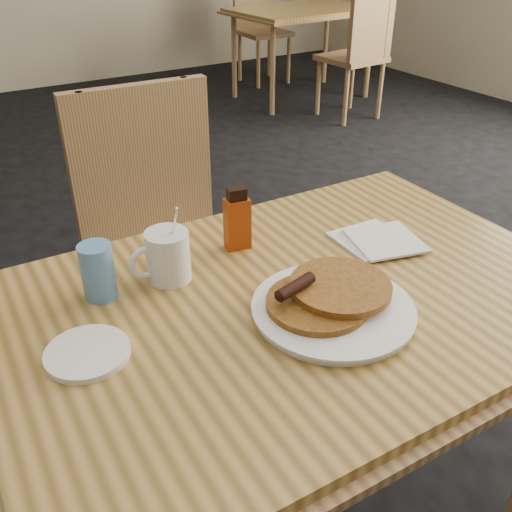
% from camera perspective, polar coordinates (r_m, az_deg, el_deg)
% --- Properties ---
extents(main_table, '(1.27, 0.87, 0.75)m').
position_cam_1_polar(main_table, '(1.20, 3.89, -5.37)').
color(main_table, '#B0833E').
rests_on(main_table, floor).
extents(neighbor_table, '(1.25, 0.88, 0.75)m').
position_cam_1_polar(neighbor_table, '(5.25, 4.75, 23.04)').
color(neighbor_table, '#B0833E').
rests_on(neighbor_table, floor).
extents(chair_main_far, '(0.47, 0.47, 1.00)m').
position_cam_1_polar(chair_main_far, '(1.81, -9.61, 3.50)').
color(chair_main_far, '#A6864E').
rests_on(chair_main_far, floor).
extents(chair_neighbor_far, '(0.44, 0.44, 0.94)m').
position_cam_1_polar(chair_neighbor_far, '(5.88, 0.30, 22.56)').
color(chair_neighbor_far, '#A6864E').
rests_on(chair_neighbor_far, floor).
extents(chair_neighbor_near, '(0.47, 0.47, 0.95)m').
position_cam_1_polar(chair_neighbor_near, '(4.67, 10.43, 19.97)').
color(chair_neighbor_near, '#A6864E').
rests_on(chair_neighbor_near, floor).
extents(pancake_plate, '(0.32, 0.32, 0.07)m').
position_cam_1_polar(pancake_plate, '(1.12, 7.51, -4.77)').
color(pancake_plate, white).
rests_on(pancake_plate, main_table).
extents(coffee_mug, '(0.13, 0.09, 0.17)m').
position_cam_1_polar(coffee_mug, '(1.20, -8.93, 0.04)').
color(coffee_mug, white).
rests_on(coffee_mug, main_table).
extents(syrup_bottle, '(0.06, 0.05, 0.15)m').
position_cam_1_polar(syrup_bottle, '(1.30, -1.89, 3.56)').
color(syrup_bottle, maroon).
rests_on(syrup_bottle, main_table).
extents(napkin_stack, '(0.19, 0.20, 0.01)m').
position_cam_1_polar(napkin_stack, '(1.38, 12.10, 1.57)').
color(napkin_stack, silver).
rests_on(napkin_stack, main_table).
extents(blue_tumbler, '(0.08, 0.08, 0.12)m').
position_cam_1_polar(blue_tumbler, '(1.18, -15.54, -1.50)').
color(blue_tumbler, '#5289C1').
rests_on(blue_tumbler, main_table).
extents(side_saucer, '(0.18, 0.18, 0.01)m').
position_cam_1_polar(side_saucer, '(1.06, -16.50, -9.28)').
color(side_saucer, white).
rests_on(side_saucer, main_table).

